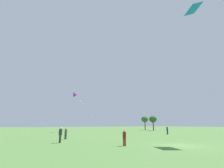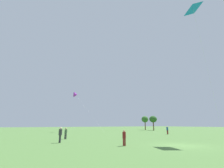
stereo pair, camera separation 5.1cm
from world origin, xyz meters
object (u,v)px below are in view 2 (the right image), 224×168
Objects in this scene: person_standing_1 at (60,134)px; person_standing_4 at (167,130)px; person_standing_3 at (66,133)px; park_tree_0 at (153,119)px; kite_flying_0 at (76,95)px; kite_flying_3 at (193,9)px; park_tree_2 at (145,119)px; person_standing_0 at (124,137)px.

person_standing_1 is 1.02× the size of person_standing_4.
park_tree_0 is (35.93, 19.47, 3.01)m from person_standing_3.
person_standing_1 is 0.15× the size of kite_flying_0.
person_standing_4 is 0.08× the size of kite_flying_3.
person_standing_3 is 45.13m from park_tree_2.
park_tree_0 is (13.54, 18.37, 2.92)m from person_standing_4.
person_standing_0 is 44.27m from park_tree_0.
park_tree_0 reaches higher than person_standing_4.
park_tree_2 is at bearing 4.64° from kite_flying_0.
park_tree_2 is (1.25, 5.92, 0.14)m from park_tree_0.
person_standing_4 is 0.34× the size of park_tree_0.
person_standing_3 is 0.91× the size of person_standing_4.
kite_flying_3 is at bearing 149.75° from person_standing_3.
kite_flying_0 is (4.42, 33.37, 10.16)m from person_standing_0.
person_standing_0 is 0.29× the size of park_tree_2.
kite_flying_0 is at bearing -175.36° from park_tree_2.
kite_flying_3 reaches higher than person_standing_3.
kite_flying_0 reaches higher than person_standing_0.
kite_flying_3 is at bearing -159.04° from person_standing_0.
park_tree_0 is at bearing 66.59° from person_standing_4.
kite_flying_0 reaches higher than person_standing_3.
person_standing_1 is at bearing 156.98° from kite_flying_3.
person_standing_0 is 7.83m from person_standing_1.
person_standing_4 reaches higher than person_standing_0.
person_standing_3 is 27.76m from kite_flying_3.
person_standing_0 is 35.16m from kite_flying_0.
person_standing_3 is at bearing -145.67° from park_tree_2.
kite_flying_3 is (8.36, -34.95, 9.04)m from kite_flying_0.
kite_flying_3 is 3.87× the size of park_tree_2.
kite_flying_0 is 2.21× the size of park_tree_2.
person_standing_3 is 0.31× the size of park_tree_0.
person_standing_1 is at bearing -109.08° from kite_flying_0.
person_standing_3 reaches higher than person_standing_0.
person_standing_1 reaches higher than person_standing_3.
park_tree_0 is at bearing -145.29° from person_standing_3.
park_tree_0 is at bearing -109.49° from person_standing_0.
person_standing_1 is 0.33× the size of park_tree_2.
person_standing_3 is at bearing -44.03° from person_standing_0.
person_standing_3 is 0.13× the size of kite_flying_0.
park_tree_0 is at bearing 108.51° from person_standing_1.
kite_flying_0 is at bearing -69.54° from person_standing_0.
park_tree_2 is at bearing 78.05° from park_tree_0.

